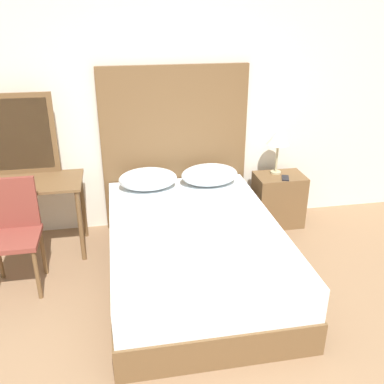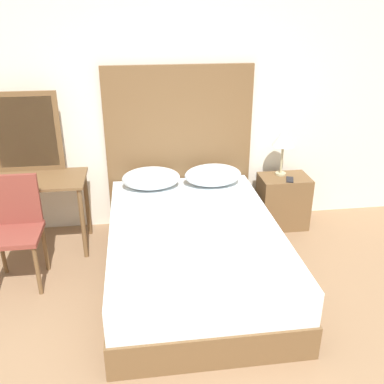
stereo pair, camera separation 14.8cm
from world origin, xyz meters
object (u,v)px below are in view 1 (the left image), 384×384
(nightstand, at_px, (278,200))
(chair, at_px, (13,227))
(bed, at_px, (194,252))
(vanity_desk, at_px, (24,194))
(phone_on_bed, at_px, (153,223))
(table_lamp, at_px, (279,138))
(phone_on_nightstand, at_px, (285,178))

(nightstand, distance_m, chair, 2.65)
(bed, distance_m, vanity_desk, 1.66)
(bed, bearing_deg, chair, 171.88)
(phone_on_bed, relative_size, chair, 0.18)
(table_lamp, relative_size, chair, 0.53)
(vanity_desk, bearing_deg, table_lamp, 4.78)
(phone_on_bed, xyz_separation_m, table_lamp, (1.39, 0.84, 0.42))
(phone_on_nightstand, relative_size, chair, 0.18)
(phone_on_nightstand, relative_size, vanity_desk, 0.16)
(nightstand, distance_m, vanity_desk, 2.56)
(table_lamp, bearing_deg, chair, -164.40)
(nightstand, bearing_deg, phone_on_nightstand, -77.66)
(table_lamp, relative_size, phone_on_nightstand, 2.98)
(phone_on_bed, relative_size, table_lamp, 0.34)
(table_lamp, xyz_separation_m, phone_on_nightstand, (0.05, -0.16, -0.39))
(phone_on_bed, relative_size, vanity_desk, 0.16)
(bed, bearing_deg, phone_on_bed, 167.18)
(table_lamp, height_order, chair, table_lamp)
(nightstand, bearing_deg, chair, -166.06)
(phone_on_bed, relative_size, nightstand, 0.29)
(bed, bearing_deg, vanity_desk, 154.10)
(phone_on_bed, height_order, nightstand, nightstand)
(phone_on_nightstand, bearing_deg, vanity_desk, -178.93)
(phone_on_nightstand, bearing_deg, table_lamp, 105.76)
(phone_on_nightstand, distance_m, vanity_desk, 2.56)
(phone_on_bed, bearing_deg, table_lamp, 31.20)
(phone_on_nightstand, bearing_deg, chair, -168.07)
(vanity_desk, height_order, chair, chair)
(chair, bearing_deg, nightstand, 13.94)
(nightstand, xyz_separation_m, phone_on_nightstand, (0.02, -0.09, 0.29))
(bed, xyz_separation_m, table_lamp, (1.05, 0.92, 0.69))
(phone_on_bed, height_order, phone_on_nightstand, phone_on_nightstand)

